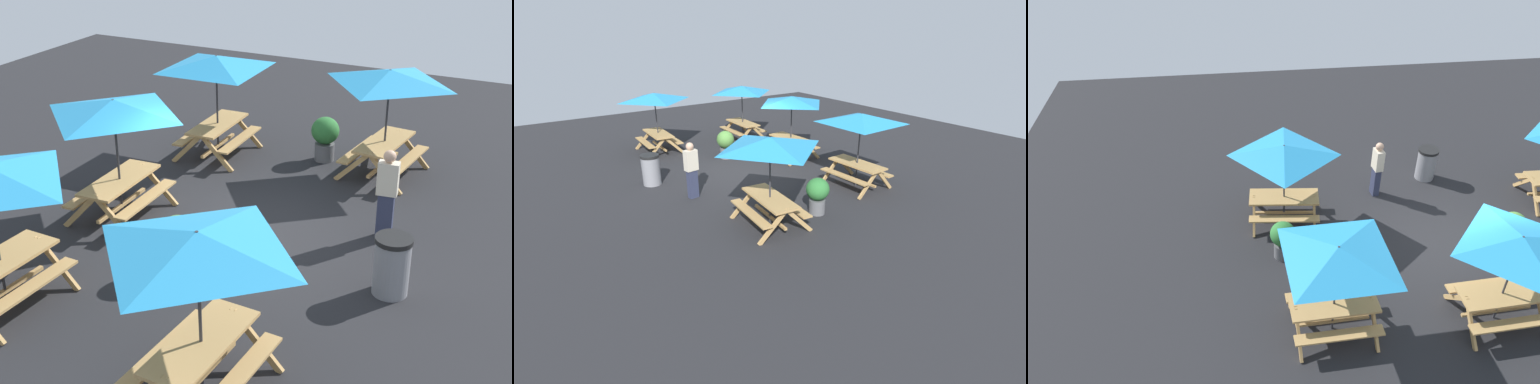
% 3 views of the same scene
% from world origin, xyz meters
% --- Properties ---
extents(ground_plane, '(24.00, 24.00, 0.00)m').
position_xyz_m(ground_plane, '(0.00, 0.00, 0.00)').
color(ground_plane, '#232326').
rests_on(ground_plane, ground).
extents(picnic_table_0, '(2.09, 2.09, 2.34)m').
position_xyz_m(picnic_table_0, '(-3.84, -1.83, 1.99)').
color(picnic_table_0, tan).
rests_on(picnic_table_0, ground).
extents(picnic_table_2, '(2.21, 2.21, 2.34)m').
position_xyz_m(picnic_table_2, '(3.81, -1.87, 1.99)').
color(picnic_table_2, tan).
rests_on(picnic_table_2, ground).
extents(picnic_table_3, '(2.09, 2.09, 2.34)m').
position_xyz_m(picnic_table_3, '(-0.24, 1.99, 1.99)').
color(picnic_table_3, tan).
rests_on(picnic_table_3, ground).
extents(picnic_table_4, '(2.83, 2.83, 2.34)m').
position_xyz_m(picnic_table_4, '(3.26, 1.83, 1.99)').
color(picnic_table_4, tan).
rests_on(picnic_table_4, ground).
extents(trash_bin_gray, '(0.59, 0.59, 0.98)m').
position_xyz_m(trash_bin_gray, '(-0.60, -3.33, 0.49)').
color(trash_bin_gray, gray).
rests_on(trash_bin_gray, ground).
extents(potted_plant_0, '(0.62, 0.62, 1.00)m').
position_xyz_m(potted_plant_0, '(4.01, -0.46, 0.58)').
color(potted_plant_0, '#59595B').
rests_on(potted_plant_0, ground).
extents(potted_plant_1, '(0.65, 0.65, 1.05)m').
position_xyz_m(potted_plant_1, '(-1.57, -0.09, 0.61)').
color(potted_plant_1, '#59595B').
rests_on(potted_plant_1, ground).
extents(person_standing, '(0.26, 0.38, 1.67)m').
position_xyz_m(person_standing, '(1.11, -2.72, 0.89)').
color(person_standing, '#2D334C').
rests_on(person_standing, ground).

